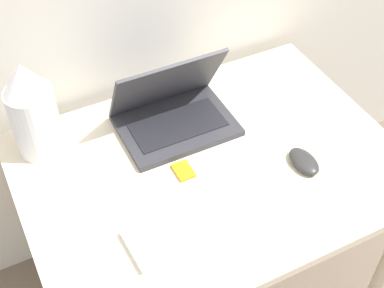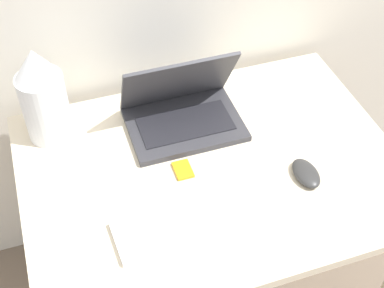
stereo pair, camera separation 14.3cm
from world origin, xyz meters
The scene contains 6 objects.
desk centered at (0.00, 0.39, 0.61)m, with size 1.07×0.78×0.70m.
laptop centered at (-0.03, 0.59, 0.76)m, with size 0.34×0.25×0.24m.
keyboard centered at (-0.09, 0.22, 0.71)m, with size 0.46×0.16×0.02m.
mouse centered at (0.23, 0.27, 0.72)m, with size 0.07×0.11×0.03m.
vase centered at (-0.41, 0.67, 0.85)m, with size 0.13×0.13×0.30m.
mp3_player centered at (-0.09, 0.40, 0.71)m, with size 0.05×0.07×0.01m.
Camera 1 is at (-0.51, -0.50, 1.82)m, focal length 50.00 mm.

